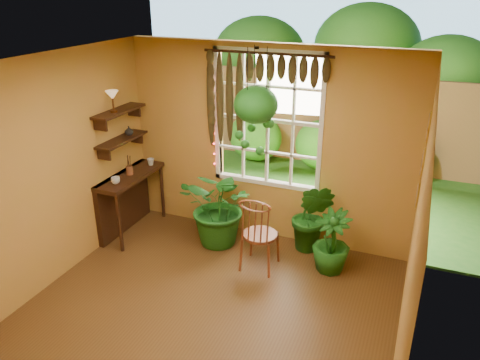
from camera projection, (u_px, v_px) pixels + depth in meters
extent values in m
plane|color=brown|center=(194.00, 330.00, 4.94)|extent=(4.50, 4.50, 0.00)
plane|color=white|center=(181.00, 73.00, 3.89)|extent=(4.50, 4.50, 0.00)
plane|color=#C38A42|center=(267.00, 146.00, 6.33)|extent=(4.00, 0.00, 4.00)
plane|color=#C38A42|center=(26.00, 185.00, 5.11)|extent=(0.00, 4.50, 4.50)
plane|color=#C38A42|center=(411.00, 261.00, 3.72)|extent=(0.00, 4.50, 4.50)
cube|color=white|center=(268.00, 120.00, 6.22)|extent=(1.52, 0.10, 1.86)
cube|color=white|center=(269.00, 120.00, 6.24)|extent=(1.38, 0.01, 1.78)
cylinder|color=#331D0D|center=(267.00, 53.00, 5.78)|extent=(1.70, 0.04, 0.04)
cube|color=#331D0D|center=(130.00, 176.00, 6.59)|extent=(0.40, 1.20, 0.06)
cube|color=#331D0D|center=(124.00, 201.00, 6.81)|extent=(0.08, 1.18, 0.90)
cylinder|color=#331D0D|center=(119.00, 223.00, 6.24)|extent=(0.05, 0.05, 0.86)
cylinder|color=#331D0D|center=(162.00, 191.00, 7.18)|extent=(0.05, 0.05, 0.86)
cube|color=#331D0D|center=(122.00, 140.00, 6.41)|extent=(0.25, 0.90, 0.04)
cube|color=#331D0D|center=(119.00, 111.00, 6.25)|extent=(0.25, 0.90, 0.04)
cube|color=#1F5819|center=(334.00, 137.00, 11.13)|extent=(14.00, 10.00, 0.04)
cube|color=#896040|center=(319.00, 119.00, 9.23)|extent=(12.00, 0.10, 1.80)
plane|color=#90C7F1|center=(354.00, 59.00, 12.05)|extent=(12.00, 0.00, 12.00)
cylinder|color=brown|center=(260.00, 235.00, 5.88)|extent=(0.44, 0.44, 0.04)
torus|color=brown|center=(255.00, 205.00, 5.52)|extent=(0.42, 0.04, 0.42)
imported|color=#134813|center=(221.00, 207.00, 6.37)|extent=(1.13, 1.01, 1.14)
imported|color=#134813|center=(312.00, 217.00, 6.23)|extent=(0.61, 0.52, 1.02)
imported|color=#134813|center=(332.00, 241.00, 5.83)|extent=(0.61, 0.61, 0.83)
ellipsoid|color=black|center=(256.00, 111.00, 5.81)|extent=(0.33, 0.33, 0.20)
ellipsoid|color=#134813|center=(256.00, 105.00, 5.78)|extent=(0.55, 0.55, 0.47)
imported|color=silver|center=(116.00, 180.00, 6.25)|extent=(0.15, 0.15, 0.10)
imported|color=beige|center=(151.00, 162.00, 6.89)|extent=(0.14, 0.14, 0.10)
cylinder|color=brown|center=(129.00, 170.00, 6.56)|extent=(0.10, 0.10, 0.12)
imported|color=#B2AD99|center=(129.00, 131.00, 6.52)|extent=(0.13, 0.13, 0.13)
cylinder|color=brown|center=(114.00, 111.00, 6.13)|extent=(0.10, 0.10, 0.03)
cylinder|color=brown|center=(113.00, 104.00, 6.09)|extent=(0.02, 0.02, 0.17)
cone|color=slate|center=(112.00, 95.00, 6.04)|extent=(0.17, 0.17, 0.11)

